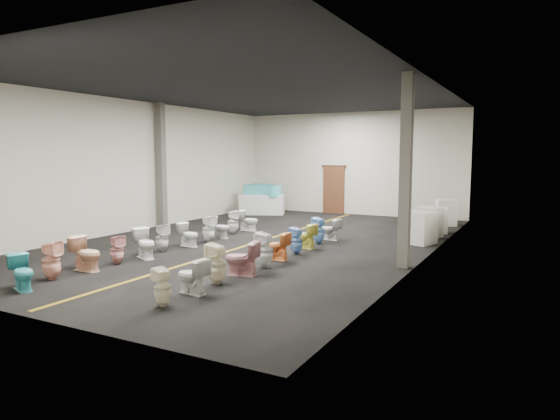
# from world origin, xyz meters

# --- Properties ---
(floor) EXTENTS (16.00, 16.00, 0.00)m
(floor) POSITION_xyz_m (0.00, 0.00, 0.00)
(floor) COLOR black
(floor) RESTS_ON ground
(ceiling) EXTENTS (16.00, 16.00, 0.00)m
(ceiling) POSITION_xyz_m (0.00, 0.00, 4.50)
(ceiling) COLOR black
(ceiling) RESTS_ON ground
(wall_back) EXTENTS (10.00, 0.00, 10.00)m
(wall_back) POSITION_xyz_m (0.00, 8.00, 2.25)
(wall_back) COLOR beige
(wall_back) RESTS_ON ground
(wall_front) EXTENTS (10.00, 0.00, 10.00)m
(wall_front) POSITION_xyz_m (0.00, -8.00, 2.25)
(wall_front) COLOR beige
(wall_front) RESTS_ON ground
(wall_left) EXTENTS (0.00, 16.00, 16.00)m
(wall_left) POSITION_xyz_m (-5.00, 0.00, 2.25)
(wall_left) COLOR beige
(wall_left) RESTS_ON ground
(wall_right) EXTENTS (0.00, 16.00, 16.00)m
(wall_right) POSITION_xyz_m (5.00, 0.00, 2.25)
(wall_right) COLOR beige
(wall_right) RESTS_ON ground
(aisle_stripe) EXTENTS (0.12, 15.60, 0.01)m
(aisle_stripe) POSITION_xyz_m (0.00, 0.00, 0.00)
(aisle_stripe) COLOR #836113
(aisle_stripe) RESTS_ON floor
(back_door) EXTENTS (1.00, 0.10, 2.10)m
(back_door) POSITION_xyz_m (-0.80, 7.94, 1.05)
(back_door) COLOR #562D19
(back_door) RESTS_ON floor
(door_frame) EXTENTS (1.15, 0.08, 0.10)m
(door_frame) POSITION_xyz_m (-0.80, 7.95, 2.12)
(door_frame) COLOR #331C11
(door_frame) RESTS_ON back_door
(column_left) EXTENTS (0.25, 0.25, 4.50)m
(column_left) POSITION_xyz_m (-4.75, 1.00, 2.25)
(column_left) COLOR #59544C
(column_left) RESTS_ON floor
(column_right) EXTENTS (0.25, 0.25, 4.50)m
(column_right) POSITION_xyz_m (4.75, -1.50, 2.25)
(column_right) COLOR #59544C
(column_right) RESTS_ON floor
(display_table) EXTENTS (2.18, 1.66, 0.87)m
(display_table) POSITION_xyz_m (-3.49, 6.11, 0.43)
(display_table) COLOR silver
(display_table) RESTS_ON floor
(bathtub) EXTENTS (1.86, 0.69, 0.55)m
(bathtub) POSITION_xyz_m (-3.49, 6.11, 1.07)
(bathtub) COLOR #45BEC8
(bathtub) RESTS_ON display_table
(appliance_crate_a) EXTENTS (0.96, 0.96, 0.96)m
(appliance_crate_a) POSITION_xyz_m (4.40, 1.85, 0.48)
(appliance_crate_a) COLOR silver
(appliance_crate_a) RESTS_ON floor
(appliance_crate_b) EXTENTS (0.83, 0.83, 0.99)m
(appliance_crate_b) POSITION_xyz_m (4.40, 3.10, 0.49)
(appliance_crate_b) COLOR beige
(appliance_crate_b) RESTS_ON floor
(appliance_crate_c) EXTENTS (0.88, 0.88, 0.84)m
(appliance_crate_c) POSITION_xyz_m (4.40, 4.29, 0.42)
(appliance_crate_c) COLOR silver
(appliance_crate_c) RESTS_ON floor
(appliance_crate_d) EXTENTS (0.88, 0.88, 0.98)m
(appliance_crate_d) POSITION_xyz_m (4.40, 6.24, 0.49)
(appliance_crate_d) COLOR silver
(appliance_crate_d) RESTS_ON floor
(toilet_left_0) EXTENTS (0.78, 0.60, 0.71)m
(toilet_left_0) POSITION_xyz_m (-1.34, -6.98, 0.35)
(toilet_left_0) COLOR teal
(toilet_left_0) RESTS_ON floor
(toilet_left_1) EXTENTS (0.47, 0.47, 0.84)m
(toilet_left_1) POSITION_xyz_m (-1.54, -6.17, 0.42)
(toilet_left_1) COLOR #FBB197
(toilet_left_1) RESTS_ON floor
(toilet_left_2) EXTENTS (0.79, 0.47, 0.80)m
(toilet_left_2) POSITION_xyz_m (-1.56, -5.24, 0.40)
(toilet_left_2) COLOR #F4B58E
(toilet_left_2) RESTS_ON floor
(toilet_left_3) EXTENTS (0.39, 0.39, 0.71)m
(toilet_left_3) POSITION_xyz_m (-1.46, -4.41, 0.36)
(toilet_left_3) COLOR #E19E99
(toilet_left_3) RESTS_ON floor
(toilet_left_4) EXTENTS (0.87, 0.71, 0.77)m
(toilet_left_4) POSITION_xyz_m (-1.36, -3.55, 0.39)
(toilet_left_4) COLOR white
(toilet_left_4) RESTS_ON floor
(toilet_left_5) EXTENTS (0.44, 0.44, 0.77)m
(toilet_left_5) POSITION_xyz_m (-1.56, -2.68, 0.38)
(toilet_left_5) COLOR silver
(toilet_left_5) RESTS_ON floor
(toilet_left_6) EXTENTS (0.72, 0.48, 0.69)m
(toilet_left_6) POSITION_xyz_m (-1.41, -1.72, 0.34)
(toilet_left_6) COLOR white
(toilet_left_6) RESTS_ON floor
(toilet_left_7) EXTENTS (0.40, 0.40, 0.81)m
(toilet_left_7) POSITION_xyz_m (-1.33, -0.86, 0.40)
(toilet_left_7) COLOR white
(toilet_left_7) RESTS_ON floor
(toilet_left_8) EXTENTS (0.69, 0.42, 0.69)m
(toilet_left_8) POSITION_xyz_m (-1.44, -0.11, 0.35)
(toilet_left_8) COLOR silver
(toilet_left_8) RESTS_ON floor
(toilet_left_9) EXTENTS (0.48, 0.48, 0.81)m
(toilet_left_9) POSITION_xyz_m (-1.54, 0.79, 0.40)
(toilet_left_9) COLOR white
(toilet_left_9) RESTS_ON floor
(toilet_left_10) EXTENTS (0.73, 0.46, 0.71)m
(toilet_left_10) POSITION_xyz_m (-1.46, 1.66, 0.36)
(toilet_left_10) COLOR white
(toilet_left_10) RESTS_ON floor
(toilet_right_0) EXTENTS (0.40, 0.39, 0.68)m
(toilet_right_0) POSITION_xyz_m (1.79, -6.50, 0.34)
(toilet_right_0) COLOR #F2E7C7
(toilet_right_0) RESTS_ON floor
(toilet_right_1) EXTENTS (0.74, 0.50, 0.69)m
(toilet_right_1) POSITION_xyz_m (1.75, -5.63, 0.35)
(toilet_right_1) COLOR white
(toilet_right_1) RESTS_ON floor
(toilet_right_2) EXTENTS (0.40, 0.39, 0.85)m
(toilet_right_2) POSITION_xyz_m (1.75, -4.80, 0.42)
(toilet_right_2) COLOR #F2E7C4
(toilet_right_2) RESTS_ON floor
(toilet_right_3) EXTENTS (0.82, 0.56, 0.77)m
(toilet_right_3) POSITION_xyz_m (1.82, -3.98, 0.38)
(toilet_right_3) COLOR #D08E92
(toilet_right_3) RESTS_ON floor
(toilet_right_4) EXTENTS (0.40, 0.40, 0.85)m
(toilet_right_4) POSITION_xyz_m (1.88, -3.05, 0.42)
(toilet_right_4) COLOR silver
(toilet_right_4) RESTS_ON floor
(toilet_right_5) EXTENTS (0.70, 0.40, 0.71)m
(toilet_right_5) POSITION_xyz_m (1.70, -2.16, 0.35)
(toilet_right_5) COLOR #F28A42
(toilet_right_5) RESTS_ON floor
(toilet_right_6) EXTENTS (0.41, 0.40, 0.72)m
(toilet_right_6) POSITION_xyz_m (1.82, -1.24, 0.36)
(toilet_right_6) COLOR #6E9CD0
(toilet_right_6) RESTS_ON floor
(toilet_right_7) EXTENTS (0.75, 0.50, 0.71)m
(toilet_right_7) POSITION_xyz_m (1.67, -0.41, 0.36)
(toilet_right_7) COLOR #E8DF54
(toilet_right_7) RESTS_ON floor
(toilet_right_8) EXTENTS (0.47, 0.47, 0.79)m
(toilet_right_8) POSITION_xyz_m (1.73, 0.46, 0.40)
(toilet_right_8) COLOR #73A6DE
(toilet_right_8) RESTS_ON floor
(toilet_right_9) EXTENTS (0.72, 0.50, 0.67)m
(toilet_right_9) POSITION_xyz_m (1.79, 1.24, 0.33)
(toilet_right_9) COLOR silver
(toilet_right_9) RESTS_ON floor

